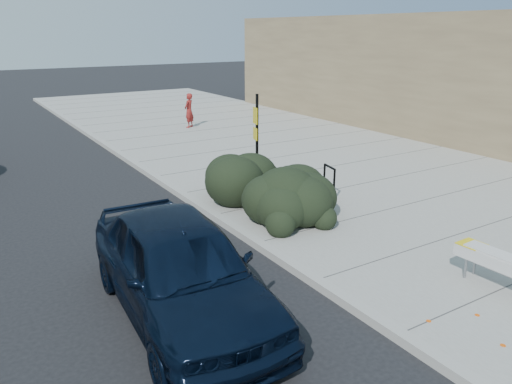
{
  "coord_description": "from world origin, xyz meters",
  "views": [
    {
      "loc": [
        -5.33,
        -6.33,
        4.52
      ],
      "look_at": [
        0.4,
        2.79,
        1.0
      ],
      "focal_mm": 35.0,
      "sensor_mm": 36.0,
      "label": 1
    }
  ],
  "objects_px": {
    "bike_rack": "(329,179)",
    "sedan_navy": "(180,268)",
    "sign_post": "(256,138)",
    "pedestrian": "(189,110)"
  },
  "relations": [
    {
      "from": "sign_post",
      "to": "pedestrian",
      "type": "xyz_separation_m",
      "value": [
        2.55,
        9.95,
        -0.76
      ]
    },
    {
      "from": "pedestrian",
      "to": "sign_post",
      "type": "bearing_deg",
      "value": 38.0
    },
    {
      "from": "sign_post",
      "to": "sedan_navy",
      "type": "bearing_deg",
      "value": -120.05
    },
    {
      "from": "bike_rack",
      "to": "pedestrian",
      "type": "distance_m",
      "value": 11.51
    },
    {
      "from": "sign_post",
      "to": "pedestrian",
      "type": "distance_m",
      "value": 10.3
    },
    {
      "from": "bike_rack",
      "to": "sedan_navy",
      "type": "distance_m",
      "value": 6.43
    },
    {
      "from": "sign_post",
      "to": "sedan_navy",
      "type": "height_order",
      "value": "sign_post"
    },
    {
      "from": "sedan_navy",
      "to": "pedestrian",
      "type": "distance_m",
      "value": 16.01
    },
    {
      "from": "bike_rack",
      "to": "sedan_navy",
      "type": "bearing_deg",
      "value": -139.56
    },
    {
      "from": "bike_rack",
      "to": "sign_post",
      "type": "height_order",
      "value": "sign_post"
    }
  ]
}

